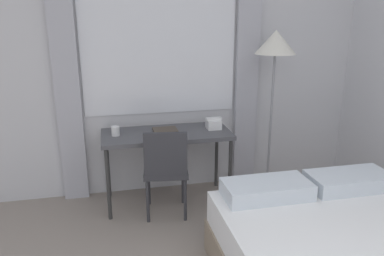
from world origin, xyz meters
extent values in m
cube|color=silver|center=(0.00, 3.30, 1.35)|extent=(4.89, 0.05, 2.70)
cube|color=white|center=(-0.18, 3.27, 1.60)|extent=(1.54, 0.01, 1.50)
cube|color=#B2B2BC|center=(-1.09, 3.23, 1.30)|extent=(0.24, 0.06, 2.60)
cube|color=#B2B2BC|center=(0.73, 3.23, 1.30)|extent=(0.24, 0.06, 2.60)
cube|color=#4C4C51|center=(-0.18, 2.94, 0.71)|extent=(1.24, 0.55, 0.04)
cylinder|color=#333333|center=(-0.76, 2.71, 0.35)|extent=(0.04, 0.04, 0.69)
cylinder|color=#333333|center=(0.40, 2.71, 0.35)|extent=(0.04, 0.04, 0.69)
cylinder|color=#333333|center=(-0.76, 3.18, 0.35)|extent=(0.04, 0.04, 0.69)
cylinder|color=#333333|center=(0.40, 3.18, 0.35)|extent=(0.04, 0.04, 0.69)
cube|color=#333338|center=(-0.22, 2.72, 0.44)|extent=(0.45, 0.45, 0.05)
cube|color=#333338|center=(-0.25, 2.54, 0.66)|extent=(0.38, 0.09, 0.39)
cylinder|color=#333338|center=(-0.41, 2.58, 0.21)|extent=(0.03, 0.03, 0.41)
cylinder|color=#333338|center=(-0.08, 2.53, 0.21)|extent=(0.03, 0.03, 0.41)
cylinder|color=#333338|center=(-0.37, 2.91, 0.21)|extent=(0.03, 0.03, 0.41)
cylinder|color=#333338|center=(-0.03, 2.87, 0.21)|extent=(0.03, 0.03, 0.41)
cube|color=silver|center=(0.41, 1.87, 0.57)|extent=(0.65, 0.32, 0.12)
cube|color=silver|center=(1.10, 1.87, 0.57)|extent=(0.65, 0.32, 0.12)
cylinder|color=#4C4C51|center=(0.89, 2.90, 0.01)|extent=(0.25, 0.25, 0.03)
cylinder|color=gray|center=(0.89, 2.90, 0.75)|extent=(0.02, 0.02, 1.43)
cone|color=silver|center=(0.89, 2.90, 1.58)|extent=(0.40, 0.40, 0.23)
cube|color=white|center=(0.30, 2.96, 0.78)|extent=(0.14, 0.14, 0.09)
cube|color=white|center=(0.30, 2.96, 0.84)|extent=(0.16, 0.05, 0.02)
cube|color=#4C4238|center=(-0.18, 2.97, 0.75)|extent=(0.23, 0.20, 0.02)
cube|color=white|center=(-0.18, 2.97, 0.75)|extent=(0.22, 0.18, 0.01)
cylinder|color=white|center=(-0.66, 2.95, 0.78)|extent=(0.08, 0.08, 0.09)
camera|label=1|loc=(-0.69, -0.48, 1.82)|focal=35.00mm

